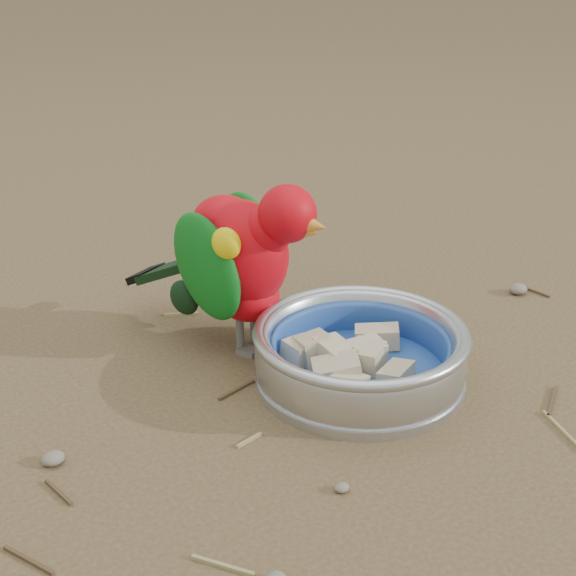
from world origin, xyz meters
TOP-DOWN VIEW (x-y plane):
  - ground at (0.00, 0.00)m, footprint 60.00×60.00m
  - food_bowl at (0.04, -0.00)m, footprint 0.21×0.21m
  - bowl_wall at (0.04, -0.00)m, footprint 0.21×0.21m
  - fruit_wedges at (0.04, -0.00)m, footprint 0.13×0.13m
  - lory_parrot at (-0.01, 0.13)m, footprint 0.18×0.25m
  - ground_debris at (-0.03, 0.06)m, footprint 0.90×0.80m

SIDE VIEW (x-z plane):
  - ground at x=0.00m, z-range 0.00..0.00m
  - ground_debris at x=-0.03m, z-range 0.00..0.01m
  - food_bowl at x=0.04m, z-range 0.00..0.02m
  - fruit_wedges at x=0.04m, z-range 0.02..0.05m
  - bowl_wall at x=0.04m, z-range 0.02..0.06m
  - lory_parrot at x=-0.01m, z-range 0.00..0.19m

